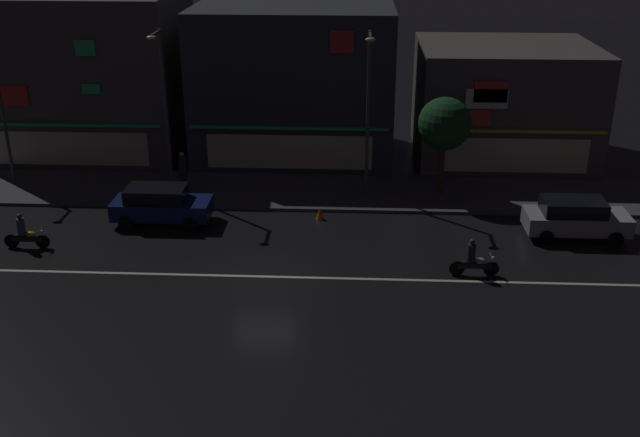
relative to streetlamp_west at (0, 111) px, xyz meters
The scene contains 16 objects.
ground_plane 17.21m from the streetlamp_west, 33.90° to the right, with size 140.00×140.00×0.00m, color black.
lane_divider_stripe 17.21m from the streetlamp_west, 33.90° to the right, with size 36.40×0.16×0.01m, color beige.
sidewalk_far 14.43m from the streetlamp_west, ahead, with size 38.32×4.88×0.14m, color #424447.
storefront_left_block 6.71m from the streetlamp_west, 68.64° to the left, with size 10.29×8.52×8.77m.
storefront_center_block 15.06m from the streetlamp_west, 22.30° to the left, with size 10.69×7.50×8.18m.
storefront_right_block 26.16m from the streetlamp_west, 13.56° to the left, with size 9.37×8.34×6.18m.
streetlamp_west is the anchor object (origin of this frame).
streetlamp_mid 8.45m from the streetlamp_west, ahead, with size 0.44×1.64×7.77m.
streetlamp_east 17.93m from the streetlamp_west, ahead, with size 0.44×1.64×7.75m.
pedestrian_on_sidewalk 9.42m from the streetlamp_west, ahead, with size 0.37×0.37×1.98m.
street_tree 21.50m from the streetlamp_west, ahead, with size 2.52×2.52×4.72m.
parked_car_near_kerb 27.34m from the streetlamp_west, 10.56° to the right, with size 4.30×1.98×1.67m.
parked_car_trailing 10.25m from the streetlamp_west, 26.55° to the right, with size 4.30×1.98×1.67m.
motorcycle_lead 8.83m from the streetlamp_west, 62.20° to the right, with size 1.90×0.60×1.52m.
motorcycle_following 23.83m from the streetlamp_west, 21.97° to the right, with size 1.90×0.60×1.52m.
traffic_cone 16.60m from the streetlamp_west, 13.01° to the right, with size 0.36×0.36×0.55m, color orange.
Camera 1 is at (3.42, -24.76, 13.06)m, focal length 41.28 mm.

